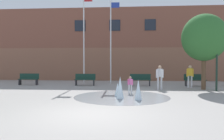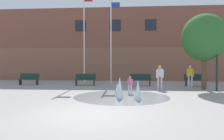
{
  "view_description": "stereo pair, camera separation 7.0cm",
  "coord_description": "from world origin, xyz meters",
  "px_view_note": "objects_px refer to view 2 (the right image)",
  "views": [
    {
      "loc": [
        1.35,
        -7.21,
        1.72
      ],
      "look_at": [
        0.3,
        6.82,
        1.3
      ],
      "focal_mm": 35.0,
      "sensor_mm": 36.0,
      "label": 1
    },
    {
      "loc": [
        1.42,
        -7.2,
        1.72
      ],
      "look_at": [
        0.3,
        6.82,
        1.3
      ],
      "focal_mm": 35.0,
      "sensor_mm": 36.0,
      "label": 2
    }
  ],
  "objects_px": {
    "park_bench_center": "(85,79)",
    "flagpole_right": "(111,38)",
    "child_in_fountain": "(130,83)",
    "flagpole_left": "(84,35)",
    "lamp_post_right_lane": "(217,49)",
    "park_bench_under_left_flagpole": "(29,79)",
    "street_tree_near_building": "(204,38)",
    "park_bench_far_right": "(195,80)",
    "park_bench_under_right_flagpole": "(141,80)",
    "adult_in_red": "(190,75)",
    "teen_by_trashcan": "(160,75)"
  },
  "relations": [
    {
      "from": "park_bench_center",
      "to": "flagpole_right",
      "type": "bearing_deg",
      "value": 45.52
    },
    {
      "from": "child_in_fountain",
      "to": "flagpole_left",
      "type": "relative_size",
      "value": 0.12
    },
    {
      "from": "lamp_post_right_lane",
      "to": "park_bench_under_left_flagpole",
      "type": "bearing_deg",
      "value": 167.36
    },
    {
      "from": "street_tree_near_building",
      "to": "flagpole_right",
      "type": "bearing_deg",
      "value": 147.82
    },
    {
      "from": "park_bench_center",
      "to": "park_bench_far_right",
      "type": "relative_size",
      "value": 1.0
    },
    {
      "from": "park_bench_under_right_flagpole",
      "to": "child_in_fountain",
      "type": "xyz_separation_m",
      "value": [
        -0.82,
        -4.39,
        0.1
      ]
    },
    {
      "from": "park_bench_under_left_flagpole",
      "to": "flagpole_right",
      "type": "bearing_deg",
      "value": 15.19
    },
    {
      "from": "adult_in_red",
      "to": "lamp_post_right_lane",
      "type": "xyz_separation_m",
      "value": [
        1.07,
        -1.97,
        1.69
      ]
    },
    {
      "from": "park_bench_far_right",
      "to": "child_in_fountain",
      "type": "height_order",
      "value": "child_in_fountain"
    },
    {
      "from": "park_bench_far_right",
      "to": "lamp_post_right_lane",
      "type": "bearing_deg",
      "value": -82.25
    },
    {
      "from": "park_bench_under_right_flagpole",
      "to": "street_tree_near_building",
      "type": "bearing_deg",
      "value": -28.15
    },
    {
      "from": "park_bench_center",
      "to": "street_tree_near_building",
      "type": "bearing_deg",
      "value": -14.27
    },
    {
      "from": "park_bench_far_right",
      "to": "street_tree_near_building",
      "type": "relative_size",
      "value": 0.32
    },
    {
      "from": "flagpole_right",
      "to": "park_bench_center",
      "type": "bearing_deg",
      "value": -134.48
    },
    {
      "from": "park_bench_under_left_flagpole",
      "to": "adult_in_red",
      "type": "bearing_deg",
      "value": -4.84
    },
    {
      "from": "park_bench_center",
      "to": "adult_in_red",
      "type": "distance_m",
      "value": 7.84
    },
    {
      "from": "teen_by_trashcan",
      "to": "street_tree_near_building",
      "type": "height_order",
      "value": "street_tree_near_building"
    },
    {
      "from": "child_in_fountain",
      "to": "park_bench_under_right_flagpole",
      "type": "bearing_deg",
      "value": 142.22
    },
    {
      "from": "park_bench_under_left_flagpole",
      "to": "street_tree_near_building",
      "type": "height_order",
      "value": "street_tree_near_building"
    },
    {
      "from": "flagpole_left",
      "to": "park_bench_under_left_flagpole",
      "type": "bearing_deg",
      "value": -157.03
    },
    {
      "from": "child_in_fountain",
      "to": "flagpole_right",
      "type": "distance_m",
      "value": 7.29
    },
    {
      "from": "park_bench_center",
      "to": "park_bench_under_left_flagpole",
      "type": "bearing_deg",
      "value": 178.11
    },
    {
      "from": "flagpole_left",
      "to": "street_tree_near_building",
      "type": "xyz_separation_m",
      "value": [
        8.76,
        -4.04,
        -0.8
      ]
    },
    {
      "from": "teen_by_trashcan",
      "to": "child_in_fountain",
      "type": "bearing_deg",
      "value": -64.67
    },
    {
      "from": "park_bench_under_left_flagpole",
      "to": "street_tree_near_building",
      "type": "relative_size",
      "value": 0.32
    },
    {
      "from": "teen_by_trashcan",
      "to": "flagpole_right",
      "type": "height_order",
      "value": "flagpole_right"
    },
    {
      "from": "lamp_post_right_lane",
      "to": "park_bench_under_right_flagpole",
      "type": "bearing_deg",
      "value": 147.44
    },
    {
      "from": "child_in_fountain",
      "to": "flagpole_left",
      "type": "distance_m",
      "value": 8.26
    },
    {
      "from": "park_bench_center",
      "to": "child_in_fountain",
      "type": "bearing_deg",
      "value": -51.39
    },
    {
      "from": "adult_in_red",
      "to": "lamp_post_right_lane",
      "type": "relative_size",
      "value": 0.39
    },
    {
      "from": "teen_by_trashcan",
      "to": "flagpole_left",
      "type": "bearing_deg",
      "value": -147.07
    },
    {
      "from": "child_in_fountain",
      "to": "teen_by_trashcan",
      "type": "relative_size",
      "value": 0.62
    },
    {
      "from": "flagpole_left",
      "to": "lamp_post_right_lane",
      "type": "height_order",
      "value": "flagpole_left"
    },
    {
      "from": "park_bench_far_right",
      "to": "child_in_fountain",
      "type": "xyz_separation_m",
      "value": [
        -4.95,
        -4.5,
        0.1
      ]
    },
    {
      "from": "child_in_fountain",
      "to": "adult_in_red",
      "type": "xyz_separation_m",
      "value": [
        4.29,
        3.46,
        0.35
      ]
    },
    {
      "from": "park_bench_under_left_flagpole",
      "to": "adult_in_red",
      "type": "xyz_separation_m",
      "value": [
        12.41,
        -1.05,
        0.45
      ]
    },
    {
      "from": "teen_by_trashcan",
      "to": "park_bench_under_right_flagpole",
      "type": "bearing_deg",
      "value": -175.02
    },
    {
      "from": "teen_by_trashcan",
      "to": "street_tree_near_building",
      "type": "relative_size",
      "value": 0.32
    },
    {
      "from": "park_bench_center",
      "to": "child_in_fountain",
      "type": "distance_m",
      "value": 5.58
    },
    {
      "from": "park_bench_center",
      "to": "street_tree_near_building",
      "type": "relative_size",
      "value": 0.32
    },
    {
      "from": "child_in_fountain",
      "to": "flagpole_left",
      "type": "xyz_separation_m",
      "value": [
        -3.94,
        6.29,
        3.62
      ]
    },
    {
      "from": "park_bench_under_right_flagpole",
      "to": "lamp_post_right_lane",
      "type": "height_order",
      "value": "lamp_post_right_lane"
    },
    {
      "from": "park_bench_center",
      "to": "flagpole_left",
      "type": "relative_size",
      "value": 0.2
    },
    {
      "from": "park_bench_center",
      "to": "adult_in_red",
      "type": "bearing_deg",
      "value": -6.59
    },
    {
      "from": "child_in_fountain",
      "to": "lamp_post_right_lane",
      "type": "xyz_separation_m",
      "value": [
        5.36,
        1.49,
        2.05
      ]
    },
    {
      "from": "park_bench_under_left_flagpole",
      "to": "flagpole_left",
      "type": "xyz_separation_m",
      "value": [
        4.18,
        1.77,
        3.72
      ]
    },
    {
      "from": "flagpole_left",
      "to": "flagpole_right",
      "type": "distance_m",
      "value": 2.36
    },
    {
      "from": "child_in_fountain",
      "to": "street_tree_near_building",
      "type": "distance_m",
      "value": 6.03
    },
    {
      "from": "park_bench_far_right",
      "to": "flagpole_right",
      "type": "bearing_deg",
      "value": 164.7
    },
    {
      "from": "child_in_fountain",
      "to": "flagpole_left",
      "type": "bearing_deg",
      "value": -175.19
    }
  ]
}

